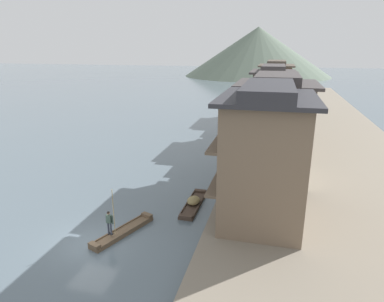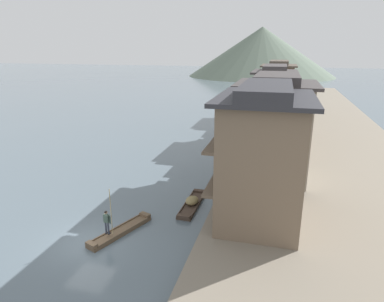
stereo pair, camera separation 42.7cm
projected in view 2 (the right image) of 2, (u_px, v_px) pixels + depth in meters
ground_plane at (88, 243)px, 20.43m from camera, size 400.00×400.00×0.00m
riverbank_right at (317, 135)px, 44.07m from camera, size 18.00×110.00×0.67m
boat_foreground_poled at (121, 231)px, 21.48m from camera, size 2.54×4.85×0.43m
boatman_person at (107, 219)px, 20.30m from camera, size 0.57×0.28×3.04m
boat_moored_nearest at (238, 133)px, 45.50m from camera, size 1.45×5.73×0.72m
boat_moored_second at (244, 114)px, 59.14m from camera, size 1.12×5.01×0.66m
boat_moored_third at (192, 203)px, 25.14m from camera, size 1.08×4.78×0.71m
boat_moored_far at (252, 106)px, 67.65m from camera, size 1.50×5.49×0.55m
house_waterfront_nearest at (262, 155)px, 21.10m from camera, size 6.03×8.00×8.74m
house_waterfront_second at (274, 127)px, 28.53m from camera, size 6.89×7.34×8.74m
house_waterfront_tall at (272, 123)px, 36.04m from camera, size 6.13×6.54×6.14m
house_waterfront_narrow at (273, 101)px, 42.25m from camera, size 5.68×7.66×8.74m
house_waterfront_far at (273, 102)px, 49.72m from camera, size 5.38×6.53×6.14m
house_waterfront_end at (277, 88)px, 56.52m from camera, size 6.01×7.94×8.74m
mooring_post_dock_near at (222, 190)px, 25.44m from camera, size 0.20×0.20×0.77m
mooring_post_dock_mid at (237, 158)px, 32.73m from camera, size 0.20×0.20×0.73m
mooring_post_dock_far at (245, 139)px, 39.12m from camera, size 0.20×0.20×0.96m
hill_far_west at (261, 52)px, 137.29m from camera, size 59.73×59.73×19.56m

